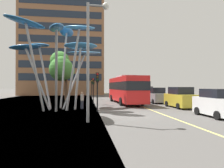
# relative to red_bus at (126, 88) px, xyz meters

# --- Properties ---
(ground) EXTENTS (120.00, 240.00, 0.10)m
(ground) POSITION_rel_red_bus_xyz_m (-2.54, -10.06, -2.02)
(ground) COLOR #54514F
(red_bus) EXTENTS (3.14, 11.19, 3.61)m
(red_bus) POSITION_rel_red_bus_xyz_m (0.00, 0.00, 0.00)
(red_bus) COLOR red
(red_bus) RESTS_ON ground
(leaf_sculpture) EXTENTS (9.19, 10.93, 8.96)m
(leaf_sculpture) POSITION_rel_red_bus_xyz_m (-7.74, -5.68, 4.30)
(leaf_sculpture) COLOR #9EA0A5
(leaf_sculpture) RESTS_ON ground
(traffic_light_kerb_near) EXTENTS (0.28, 0.42, 3.43)m
(traffic_light_kerb_near) POSITION_rel_red_bus_xyz_m (-4.17, -7.97, 0.52)
(traffic_light_kerb_near) COLOR black
(traffic_light_kerb_near) RESTS_ON ground
(traffic_light_kerb_far) EXTENTS (0.28, 0.42, 3.46)m
(traffic_light_kerb_far) POSITION_rel_red_bus_xyz_m (-3.83, -2.16, 0.53)
(traffic_light_kerb_far) COLOR black
(traffic_light_kerb_far) RESTS_ON ground
(traffic_light_island_mid) EXTENTS (0.28, 0.42, 3.25)m
(traffic_light_island_mid) POSITION_rel_red_bus_xyz_m (-4.23, -0.34, 0.39)
(traffic_light_island_mid) COLOR black
(traffic_light_island_mid) RESTS_ON ground
(traffic_light_opposite) EXTENTS (0.28, 0.42, 3.58)m
(traffic_light_opposite) POSITION_rel_red_bus_xyz_m (-4.16, 8.75, 0.62)
(traffic_light_opposite) COLOR black
(traffic_light_opposite) RESTS_ON ground
(car_parked_near) EXTENTS (2.02, 3.81, 2.06)m
(car_parked_near) POSITION_rel_red_bus_xyz_m (4.44, -11.87, -1.00)
(car_parked_near) COLOR silver
(car_parked_near) RESTS_ON ground
(car_parked_mid) EXTENTS (2.04, 4.31, 2.16)m
(car_parked_mid) POSITION_rel_red_bus_xyz_m (4.64, -5.80, -0.96)
(car_parked_mid) COLOR gold
(car_parked_mid) RESTS_ON ground
(car_parked_far) EXTENTS (1.99, 4.00, 2.05)m
(car_parked_far) POSITION_rel_red_bus_xyz_m (4.18, -0.04, -1.02)
(car_parked_far) COLOR gray
(car_parked_far) RESTS_ON ground
(car_side_street) EXTENTS (2.08, 4.09, 2.18)m
(car_side_street) POSITION_rel_red_bus_xyz_m (4.60, 5.91, -0.96)
(car_side_street) COLOR maroon
(car_side_street) RESTS_ON ground
(car_far_side) EXTENTS (2.00, 4.25, 2.38)m
(car_far_side) POSITION_rel_red_bus_xyz_m (4.63, 12.66, -0.87)
(car_far_side) COLOR maroon
(car_far_side) RESTS_ON ground
(street_lamp) EXTENTS (1.43, 0.44, 7.58)m
(street_lamp) POSITION_rel_red_bus_xyz_m (-4.74, -12.68, 2.84)
(street_lamp) COLOR gray
(street_lamp) RESTS_ON ground
(tree_pavement_near) EXTENTS (4.14, 5.24, 8.11)m
(tree_pavement_near) POSITION_rel_red_bus_xyz_m (-9.06, 7.21, 3.42)
(tree_pavement_near) COLOR brown
(tree_pavement_near) RESTS_ON ground
(pedestrian) EXTENTS (0.34, 0.34, 1.66)m
(pedestrian) POSITION_rel_red_bus_xyz_m (-5.54, -5.42, -1.14)
(pedestrian) COLOR #2D3342
(pedestrian) RESTS_ON ground
(backdrop_building) EXTENTS (20.52, 13.93, 24.14)m
(backdrop_building) POSITION_rel_red_bus_xyz_m (-11.02, 29.16, 10.10)
(backdrop_building) COLOR #8E6042
(backdrop_building) RESTS_ON ground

